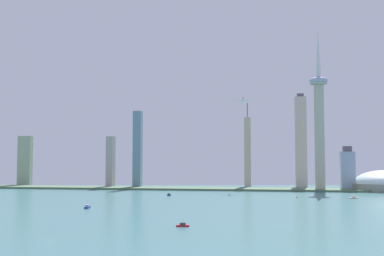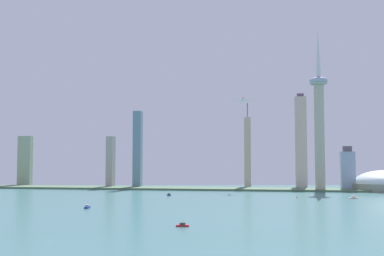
{
  "view_description": "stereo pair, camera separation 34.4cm",
  "coord_description": "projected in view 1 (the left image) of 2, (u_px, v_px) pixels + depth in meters",
  "views": [
    {
      "loc": [
        145.21,
        -304.88,
        54.89
      ],
      "look_at": [
        11.41,
        527.18,
        109.42
      ],
      "focal_mm": 44.78,
      "sensor_mm": 36.0,
      "label": 1
    },
    {
      "loc": [
        145.55,
        -304.83,
        54.89
      ],
      "look_at": [
        11.41,
        527.18,
        109.42
      ],
      "focal_mm": 44.78,
      "sensor_mm": 36.0,
      "label": 2
    }
  ],
  "objects": [
    {
      "name": "airplane",
      "position": [
        242.0,
        101.0,
        854.61
      ],
      "size": [
        30.93,
        30.78,
        8.47
      ],
      "rotation": [
        0.0,
        0.0,
        1.74
      ],
      "color": "silver"
    },
    {
      "name": "boat_0",
      "position": [
        354.0,
        198.0,
        660.19
      ],
      "size": [
        12.75,
        6.62,
        10.36
      ],
      "rotation": [
        0.0,
        0.0,
        0.18
      ],
      "color": "beige",
      "rests_on": "ground"
    },
    {
      "name": "skyscraper_6",
      "position": [
        301.0,
        141.0,
        929.68
      ],
      "size": [
        21.51,
        20.97,
        182.22
      ],
      "color": "#C4AD9E",
      "rests_on": "ground"
    },
    {
      "name": "channel_buoy_0",
      "position": [
        297.0,
        197.0,
        678.26
      ],
      "size": [
        1.55,
        1.55,
        2.58
      ],
      "primitive_type": "cone",
      "color": "#E54C19",
      "rests_on": "ground"
    },
    {
      "name": "boat_4",
      "position": [
        183.0,
        225.0,
        387.97
      ],
      "size": [
        10.96,
        5.27,
        6.51
      ],
      "rotation": [
        0.0,
        0.0,
        3.26
      ],
      "color": "#A82026",
      "rests_on": "ground"
    },
    {
      "name": "skyscraper_0",
      "position": [
        111.0,
        162.0,
        908.81
      ],
      "size": [
        12.89,
        19.16,
        97.56
      ],
      "color": "#A29A93",
      "rests_on": "ground"
    },
    {
      "name": "boat_3",
      "position": [
        169.0,
        195.0,
        713.57
      ],
      "size": [
        6.54,
        5.87,
        3.86
      ],
      "rotation": [
        0.0,
        0.0,
        5.61
      ],
      "color": "navy",
      "rests_on": "ground"
    },
    {
      "name": "skyscraper_3",
      "position": [
        138.0,
        149.0,
        901.97
      ],
      "size": [
        15.38,
        15.79,
        145.24
      ],
      "color": "slate",
      "rests_on": "ground"
    },
    {
      "name": "skyscraper_5",
      "position": [
        248.0,
        152.0,
        917.11
      ],
      "size": [
        12.19,
        17.39,
        162.8
      ],
      "color": "#BFAB92",
      "rests_on": "ground"
    },
    {
      "name": "boat_1",
      "position": [
        87.0,
        207.0,
        532.78
      ],
      "size": [
        6.6,
        15.12,
        8.35
      ],
      "rotation": [
        0.0,
        0.0,
        1.74
      ],
      "color": "navy",
      "rests_on": "ground"
    },
    {
      "name": "skyscraper_2",
      "position": [
        25.0,
        161.0,
        965.5
      ],
      "size": [
        27.13,
        12.83,
        101.08
      ],
      "color": "#94A282",
      "rests_on": "ground"
    },
    {
      "name": "observation_tower",
      "position": [
        319.0,
        117.0,
        831.45
      ],
      "size": [
        32.09,
        32.09,
        283.93
      ],
      "color": "#B1AD96",
      "rests_on": "ground"
    },
    {
      "name": "waterfront_pier",
      "position": [
        187.0,
        189.0,
        858.72
      ],
      "size": [
        985.31,
        64.75,
        3.47
      ],
      "primitive_type": "cube",
      "color": "#516B50",
      "rests_on": "ground"
    },
    {
      "name": "skyscraper_4",
      "position": [
        348.0,
        170.0,
        834.48
      ],
      "size": [
        24.21,
        17.48,
        77.2
      ],
      "color": "#94A4C0",
      "rests_on": "ground"
    },
    {
      "name": "ground_plane",
      "position": [
        50.0,
        241.0,
        319.85
      ],
      "size": [
        6000.0,
        6000.0,
        0.0
      ],
      "primitive_type": "plane",
      "color": "#3F7274"
    }
  ]
}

